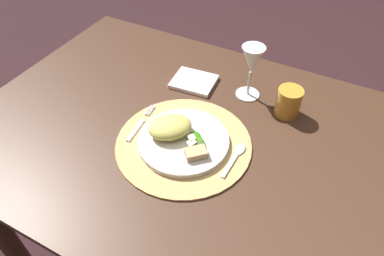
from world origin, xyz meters
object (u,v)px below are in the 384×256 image
Objects in this scene: dining_table at (188,166)px; spoon at (237,155)px; fork at (140,124)px; dinner_plate at (184,141)px; napkin at (194,82)px; wine_glass at (252,62)px; amber_tumbler at (288,102)px.

spoon is at bearing -8.10° from dining_table.
fork is at bearing -160.87° from dining_table.
dinner_plate is (0.02, -0.05, 0.17)m from dining_table.
spoon is (0.29, 0.02, -0.00)m from fork.
dinner_plate is 1.96× the size of spoon.
napkin reaches higher than spoon.
dinner_plate reaches higher than fork.
napkin is 0.22m from wine_glass.
dinner_plate is 0.32m from wine_glass.
napkin is at bearing 136.99° from spoon.
fork reaches higher than dining_table.
dinner_plate reaches higher than dining_table.
dining_table is 0.37m from amber_tumbler.
dinner_plate is at bearing -72.48° from dining_table.
fork is 1.16× the size of napkin.
wine_glass reaches higher than spoon.
amber_tumbler is (0.07, 0.23, 0.04)m from spoon.
spoon is at bearing -74.92° from wine_glass.
napkin reaches higher than dining_table.
fork is 0.26m from napkin.
dining_table is at bearing -111.26° from wine_glass.
wine_glass reaches higher than amber_tumbler.
spoon is 1.44× the size of amber_tumbler.
dining_table is at bearing -137.54° from amber_tumbler.
napkin is 0.79× the size of wine_glass.
amber_tumbler is (0.32, -0.00, 0.04)m from napkin.
amber_tumbler reaches higher than spoon.
wine_glass is (-0.07, 0.26, 0.12)m from spoon.
dinner_plate is 1.56× the size of fork.
amber_tumbler is at bearing -0.31° from napkin.
spoon is 0.34m from napkin.
dinner_plate reaches higher than spoon.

